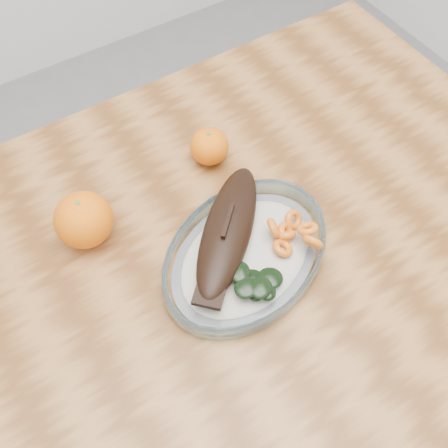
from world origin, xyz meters
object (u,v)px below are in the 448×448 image
object	(u,v)px
dining_table	(215,292)
orange_right	(209,146)
plated_meal	(245,252)
orange_left	(84,220)

from	to	relation	value
dining_table	orange_right	xyz separation A→B (m)	(0.10, 0.18, 0.13)
dining_table	plated_meal	bearing A→B (deg)	-26.66
plated_meal	orange_left	bearing A→B (deg)	118.86
orange_left	orange_right	size ratio (longest dim) A/B	1.36
orange_left	orange_right	xyz separation A→B (m)	(0.24, 0.03, -0.01)
dining_table	orange_left	xyz separation A→B (m)	(-0.14, 0.14, 0.14)
orange_right	plated_meal	bearing A→B (deg)	-106.65
plated_meal	orange_right	world-z (taller)	plated_meal
dining_table	plated_meal	xyz separation A→B (m)	(0.04, -0.02, 0.12)
plated_meal	orange_right	bearing A→B (deg)	54.01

